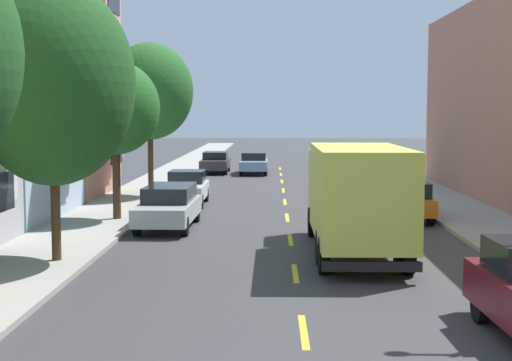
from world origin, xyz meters
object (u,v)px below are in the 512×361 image
object	(u,v)px
parked_wagon_orange	(403,198)
parked_sedan_charcoal	(215,162)
parked_sedan_red	(334,154)
street_tree_second	(52,83)
street_tree_farthest	(150,91)
moving_sky_sedan	(254,163)
street_tree_third	(115,108)
parked_suv_black	(341,156)
delivery_box_truck	(356,192)
parked_wagon_silver	(169,205)
parked_pickup_forest	(365,173)
parked_hatchback_white	(186,188)

from	to	relation	value
parked_wagon_orange	parked_sedan_charcoal	size ratio (longest dim) A/B	1.05
parked_sedan_red	parked_wagon_orange	distance (m)	30.62
street_tree_second	street_tree_farthest	distance (m)	15.53
moving_sky_sedan	parked_sedan_charcoal	bearing A→B (deg)	164.81
street_tree_third	parked_suv_black	bearing A→B (deg)	66.66
street_tree_second	street_tree_third	distance (m)	7.79
delivery_box_truck	parked_wagon_silver	distance (m)	7.82
street_tree_third	street_tree_farthest	world-z (taller)	street_tree_farthest
street_tree_farthest	parked_pickup_forest	distance (m)	12.63
parked_sedan_charcoal	moving_sky_sedan	size ratio (longest dim) A/B	1.00
moving_sky_sedan	street_tree_third	bearing A→B (deg)	-101.97
parked_pickup_forest	parked_suv_black	bearing A→B (deg)	90.94
street_tree_second	parked_sedan_charcoal	bearing A→B (deg)	86.26
parked_wagon_silver	parked_pickup_forest	xyz separation A→B (m)	(8.73, 13.93, 0.02)
parked_wagon_orange	parked_sedan_charcoal	xyz separation A→B (m)	(-8.87, 21.30, -0.05)
parked_wagon_silver	moving_sky_sedan	world-z (taller)	parked_wagon_silver
parked_sedan_red	moving_sky_sedan	bearing A→B (deg)	-121.52
street_tree_third	moving_sky_sedan	bearing A→B (deg)	78.03
street_tree_second	parked_sedan_charcoal	distance (m)	30.51
street_tree_third	parked_pickup_forest	distance (m)	16.98
parked_hatchback_white	parked_wagon_orange	xyz separation A→B (m)	(8.85, -4.12, 0.05)
street_tree_third	street_tree_farthest	xyz separation A→B (m)	(0.00, 7.77, 0.83)
parked_pickup_forest	parked_sedan_charcoal	world-z (taller)	parked_pickup_forest
street_tree_third	parked_wagon_orange	bearing A→B (deg)	5.79
parked_hatchback_white	parked_sedan_charcoal	world-z (taller)	parked_hatchback_white
street_tree_third	parked_pickup_forest	world-z (taller)	street_tree_third
parked_wagon_silver	parked_sedan_red	bearing A→B (deg)	75.39
parked_pickup_forest	parked_sedan_red	bearing A→B (deg)	90.34
delivery_box_truck	parked_sedan_red	distance (m)	37.99
parked_wagon_silver	parked_pickup_forest	bearing A→B (deg)	57.92
street_tree_farthest	parked_wagon_silver	world-z (taller)	street_tree_farthest
parked_wagon_silver	delivery_box_truck	bearing A→B (deg)	-38.54
street_tree_farthest	parked_sedan_red	size ratio (longest dim) A/B	1.60
street_tree_farthest	delivery_box_truck	bearing A→B (deg)	-59.53
parked_sedan_charcoal	moving_sky_sedan	world-z (taller)	same
street_tree_second	moving_sky_sedan	size ratio (longest dim) A/B	1.66
parked_sedan_charcoal	parked_pickup_forest	bearing A→B (deg)	-47.81
moving_sky_sedan	street_tree_farthest	bearing A→B (deg)	-108.28
street_tree_second	parked_sedan_charcoal	size ratio (longest dim) A/B	1.66
street_tree_second	moving_sky_sedan	world-z (taller)	street_tree_second
parked_suv_black	moving_sky_sedan	xyz separation A→B (m)	(-6.07, -3.04, -0.24)
street_tree_farthest	parked_sedan_red	xyz separation A→B (m)	(10.75, 23.95, -4.34)
parked_sedan_red	parked_hatchback_white	size ratio (longest dim) A/B	1.13
street_tree_farthest	parked_wagon_orange	xyz separation A→B (m)	(10.85, -6.67, -4.28)
parked_hatchback_white	parked_suv_black	xyz separation A→B (m)	(8.67, 19.51, 0.23)
parked_hatchback_white	parked_wagon_silver	bearing A→B (deg)	-88.77
parked_sedan_red	parked_hatchback_white	bearing A→B (deg)	-108.28
parked_wagon_silver	parked_suv_black	bearing A→B (deg)	71.87
delivery_box_truck	parked_sedan_red	size ratio (longest dim) A/B	1.72
street_tree_second	parked_hatchback_white	xyz separation A→B (m)	(2.00, 12.98, -4.12)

